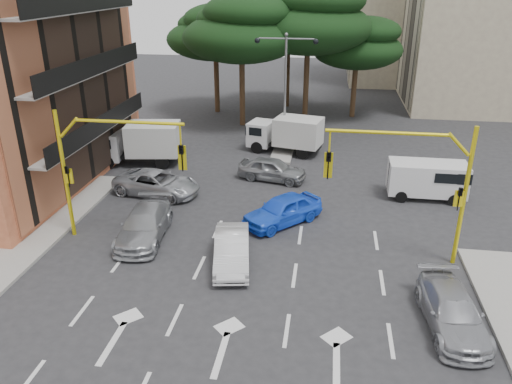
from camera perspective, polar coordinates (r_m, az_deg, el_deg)
ground at (r=20.91m, az=-1.11°, el=-9.06°), size 120.00×120.00×0.00m
median_strip at (r=35.33m, az=3.19°, el=4.96°), size 1.40×6.00×0.15m
apartment_beige_far at (r=62.26m, az=18.80°, el=19.60°), size 16.20×12.15×16.70m
pine_left_near at (r=40.12m, az=-1.59°, el=18.21°), size 9.15×9.15×10.23m
pine_center at (r=41.50m, az=6.13°, el=19.22°), size 9.98×9.98×11.16m
pine_left_far at (r=44.68m, az=-4.63°, el=17.78°), size 8.32×8.32×9.30m
pine_right at (r=43.68m, az=11.61°, el=16.36°), size 7.49×7.49×8.37m
pine_back at (r=46.65m, az=3.82°, el=18.89°), size 9.15×9.15×10.23m
signal_mast_right at (r=21.07m, az=18.34°, el=1.79°), size 5.79×0.37×6.00m
signal_mast_left at (r=22.92m, az=-17.39°, el=3.64°), size 5.79×0.37×6.00m
street_lamp_center at (r=34.02m, az=3.40°, el=13.55°), size 4.16×0.36×7.77m
car_white_hatch at (r=21.12m, az=-2.78°, el=-6.60°), size 2.10×4.25×1.34m
car_blue_compact at (r=24.47m, az=3.06°, el=-2.05°), size 4.13×4.21×1.43m
car_silver_wagon at (r=23.64m, az=-12.65°, el=-3.66°), size 2.36×4.93×1.39m
car_silver_cross_a at (r=28.26m, az=-11.26°, el=1.00°), size 5.18×3.15×1.34m
car_silver_cross_b at (r=29.75m, az=1.87°, el=2.65°), size 4.30×2.44×1.38m
car_silver_parked at (r=18.88m, az=21.51°, el=-12.56°), size 2.18×4.55×1.28m
van_white at (r=28.74m, az=18.93°, el=1.30°), size 4.13×1.88×2.06m
box_truck_a at (r=33.06m, az=-13.28°, el=5.37°), size 5.73×3.06×2.69m
box_truck_b at (r=34.49m, az=3.37°, el=6.55°), size 5.45×3.26×2.51m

